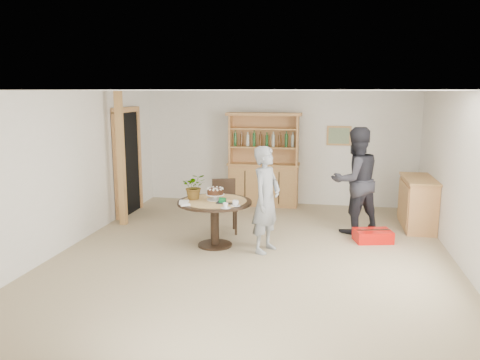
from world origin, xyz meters
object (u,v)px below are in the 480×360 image
(dining_chair, at_px, (224,202))
(adult_person, at_px, (355,180))
(teen_boy, at_px, (266,200))
(red_suitcase, at_px, (373,236))
(hutch, at_px, (264,174))
(dining_table, at_px, (215,210))
(sideboard, at_px, (418,203))

(dining_chair, bearing_deg, adult_person, -7.77)
(teen_boy, distance_m, red_suitcase, 2.03)
(hutch, distance_m, teen_boy, 3.09)
(hutch, bearing_deg, teen_boy, -81.44)
(dining_table, xyz_separation_m, teen_boy, (0.85, -0.10, 0.23))
(dining_table, distance_m, dining_chair, 0.83)
(sideboard, distance_m, teen_boy, 3.17)
(sideboard, distance_m, dining_chair, 3.57)
(hutch, height_order, sideboard, hutch)
(teen_boy, bearing_deg, sideboard, -34.43)
(red_suitcase, bearing_deg, teen_boy, -169.18)
(dining_table, height_order, red_suitcase, dining_table)
(dining_table, xyz_separation_m, adult_person, (2.26, 1.21, 0.34))
(dining_table, distance_m, adult_person, 2.59)
(teen_boy, bearing_deg, hutch, 29.11)
(dining_chair, bearing_deg, sideboard, -3.08)
(red_suitcase, bearing_deg, dining_chair, 162.96)
(teen_boy, xyz_separation_m, red_suitcase, (1.71, 0.80, -0.73))
(dining_chair, xyz_separation_m, red_suitcase, (2.58, -0.13, -0.43))
(hutch, bearing_deg, sideboard, -22.21)
(red_suitcase, bearing_deg, adult_person, 105.99)
(sideboard, height_order, dining_chair, dining_chair)
(sideboard, height_order, teen_boy, teen_boy)
(sideboard, bearing_deg, red_suitcase, -130.82)
(hutch, distance_m, dining_table, 2.98)
(dining_chair, xyz_separation_m, adult_person, (2.28, 0.39, 0.41))
(sideboard, distance_m, dining_table, 3.83)
(sideboard, xyz_separation_m, adult_person, (-1.17, -0.49, 0.47))
(sideboard, height_order, adult_person, adult_person)
(sideboard, distance_m, red_suitcase, 1.38)
(hutch, xyz_separation_m, dining_chair, (-0.41, -2.12, -0.15))
(sideboard, distance_m, adult_person, 1.36)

